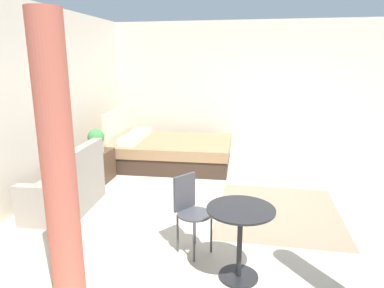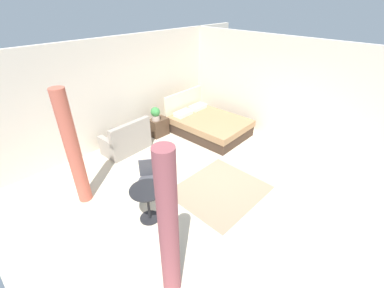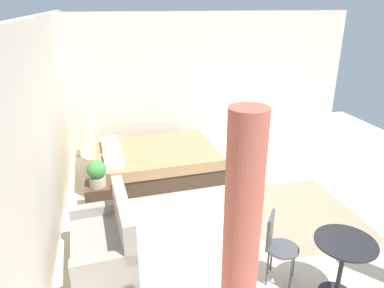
{
  "view_description": "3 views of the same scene",
  "coord_description": "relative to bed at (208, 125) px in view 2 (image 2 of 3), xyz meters",
  "views": [
    {
      "loc": [
        -4.91,
        -0.17,
        2.05
      ],
      "look_at": [
        -0.0,
        0.76,
        0.83
      ],
      "focal_mm": 32.3,
      "sensor_mm": 36.0,
      "label": 1
    },
    {
      "loc": [
        -3.94,
        -3.16,
        3.78
      ],
      "look_at": [
        -0.27,
        0.41,
        0.78
      ],
      "focal_mm": 24.19,
      "sensor_mm": 36.0,
      "label": 2
    },
    {
      "loc": [
        -4.51,
        2.22,
        3.03
      ],
      "look_at": [
        0.66,
        0.93,
        0.9
      ],
      "focal_mm": 33.43,
      "sensor_mm": 36.0,
      "label": 3
    }
  ],
  "objects": [
    {
      "name": "nightstand",
      "position": [
        -1.15,
        0.97,
        -0.01
      ],
      "size": [
        0.53,
        0.36,
        0.54
      ],
      "color": "#473323",
      "rests_on": "ground"
    },
    {
      "name": "bed",
      "position": [
        0.0,
        0.0,
        0.0
      ],
      "size": [
        1.71,
        2.29,
        1.1
      ],
      "color": "#38281E",
      "rests_on": "ground"
    },
    {
      "name": "curtain_left",
      "position": [
        -4.06,
        -2.86,
        0.93
      ],
      "size": [
        0.26,
        0.26,
        2.42
      ],
      "color": "#994C51",
      "rests_on": "ground"
    },
    {
      "name": "cafe_chair_near_window",
      "position": [
        -3.05,
        -0.99,
        0.24
      ],
      "size": [
        0.51,
        0.51,
        0.85
      ],
      "color": "#3F3F44",
      "rests_on": "ground"
    },
    {
      "name": "wall_back",
      "position": [
        -1.53,
        1.58,
        1.15
      ],
      "size": [
        8.56,
        0.12,
        2.85
      ],
      "primitive_type": "cube",
      "color": "beige",
      "rests_on": "ground"
    },
    {
      "name": "balcony_table",
      "position": [
        -3.46,
        -1.55,
        0.23
      ],
      "size": [
        0.64,
        0.64,
        0.72
      ],
      "color": "black",
      "rests_on": "ground"
    },
    {
      "name": "area_rug",
      "position": [
        -1.87,
        -2.01,
        -0.27
      ],
      "size": [
        1.88,
        1.64,
        0.01
      ],
      "primitive_type": "cube",
      "color": "#93755B",
      "rests_on": "ground"
    },
    {
      "name": "wall_right",
      "position": [
        1.25,
        -1.48,
        1.15
      ],
      "size": [
        0.12,
        6.12,
        2.85
      ],
      "primitive_type": "cube",
      "color": "beige",
      "rests_on": "ground"
    },
    {
      "name": "ground_plane",
      "position": [
        -1.53,
        -1.48,
        -0.29
      ],
      "size": [
        8.56,
        9.12,
        0.02
      ],
      "primitive_type": "cube",
      "color": "beige"
    },
    {
      "name": "curtain_right",
      "position": [
        -4.06,
        -0.12,
        0.93
      ],
      "size": [
        0.27,
        0.27,
        2.42
      ],
      "color": "#C15B47",
      "rests_on": "ground"
    },
    {
      "name": "potted_plant",
      "position": [
        -1.25,
        0.95,
        0.47
      ],
      "size": [
        0.27,
        0.27,
        0.4
      ],
      "color": "tan",
      "rests_on": "nightstand"
    },
    {
      "name": "couch",
      "position": [
        -2.34,
        0.88,
        0.03
      ],
      "size": [
        1.26,
        0.78,
        0.9
      ],
      "color": "gray",
      "rests_on": "ground"
    }
  ]
}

